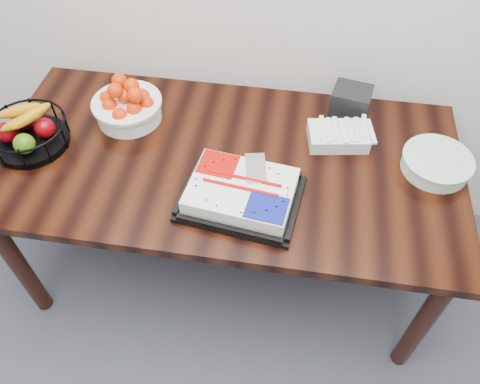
# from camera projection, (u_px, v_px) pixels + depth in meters

# --- Properties ---
(table) EXTENTS (1.80, 0.90, 0.75)m
(table) POSITION_uv_depth(u_px,v_px,m) (226.00, 173.00, 1.86)
(table) COLOR black
(table) RESTS_ON ground
(cake_tray) EXTENTS (0.45, 0.37, 0.09)m
(cake_tray) POSITION_uv_depth(u_px,v_px,m) (241.00, 193.00, 1.63)
(cake_tray) COLOR black
(cake_tray) RESTS_ON table
(tangerine_bowl) EXTENTS (0.28, 0.28, 0.18)m
(tangerine_bowl) POSITION_uv_depth(u_px,v_px,m) (127.00, 103.00, 1.88)
(tangerine_bowl) COLOR white
(tangerine_bowl) RESTS_ON table
(fruit_basket) EXTENTS (0.30, 0.30, 0.16)m
(fruit_basket) POSITION_uv_depth(u_px,v_px,m) (27.00, 131.00, 1.79)
(fruit_basket) COLOR black
(fruit_basket) RESTS_ON table
(plate_stack) EXTENTS (0.26, 0.26, 0.06)m
(plate_stack) POSITION_uv_depth(u_px,v_px,m) (436.00, 163.00, 1.73)
(plate_stack) COLOR white
(plate_stack) RESTS_ON table
(fork_bag) EXTENTS (0.25, 0.18, 0.06)m
(fork_bag) POSITION_uv_depth(u_px,v_px,m) (338.00, 136.00, 1.83)
(fork_bag) COLOR silver
(fork_bag) RESTS_ON table
(napkin_box) EXTENTS (0.18, 0.16, 0.11)m
(napkin_box) POSITION_uv_depth(u_px,v_px,m) (351.00, 101.00, 1.93)
(napkin_box) COLOR black
(napkin_box) RESTS_ON table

